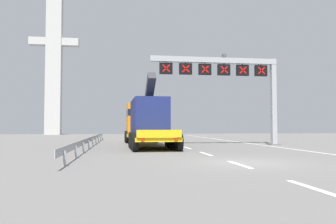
# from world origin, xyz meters

# --- Properties ---
(ground) EXTENTS (112.00, 112.00, 0.00)m
(ground) POSITION_xyz_m (0.00, 0.00, 0.00)
(ground) COLOR slate
(lane_markings) EXTENTS (0.20, 65.98, 0.01)m
(lane_markings) POSITION_xyz_m (-0.50, 25.69, 0.01)
(lane_markings) COLOR silver
(lane_markings) RESTS_ON ground
(edge_line_right) EXTENTS (0.20, 63.00, 0.01)m
(edge_line_right) POSITION_xyz_m (6.20, 12.00, 0.01)
(edge_line_right) COLOR silver
(edge_line_right) RESTS_ON ground
(overhead_lane_gantry) EXTENTS (10.84, 0.90, 7.49)m
(overhead_lane_gantry) POSITION_xyz_m (3.72, 12.86, 5.81)
(overhead_lane_gantry) COLOR #9EA0A5
(overhead_lane_gantry) RESTS_ON ground
(heavy_haul_truck_yellow) EXTENTS (3.38, 14.13, 5.30)m
(heavy_haul_truck_yellow) POSITION_xyz_m (-3.20, 13.98, 1.99)
(heavy_haul_truck_yellow) COLOR yellow
(heavy_haul_truck_yellow) RESTS_ON ground
(guardrail_left) EXTENTS (0.13, 28.78, 0.76)m
(guardrail_left) POSITION_xyz_m (-7.34, 12.39, 0.56)
(guardrail_left) COLOR #999EA3
(guardrail_left) RESTS_ON ground
(bridge_pylon_distant) EXTENTS (9.00, 2.00, 28.17)m
(bridge_pylon_distant) POSITION_xyz_m (-17.75, 51.18, 14.47)
(bridge_pylon_distant) COLOR #B7B7B2
(bridge_pylon_distant) RESTS_ON ground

